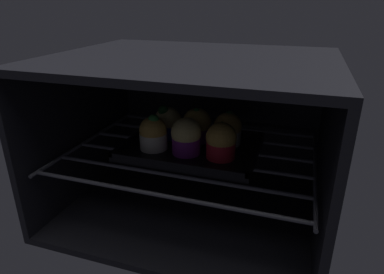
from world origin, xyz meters
The scene contains 9 objects.
oven_cavity centered at (0.00, 26.25, 17.00)cm, with size 59.00×47.00×37.00cm.
oven_rack centered at (0.00, 22.00, 13.60)cm, with size 54.80×42.00×0.80cm.
baking_tray centered at (0.00, 22.27, 14.70)cm, with size 29.97×22.45×2.20cm.
muffin_row0_col0 centered at (-7.75, 18.34, 18.77)cm, with size 6.19×6.19×8.19cm.
muffin_row0_col1 centered at (0.26, 18.31, 18.99)cm, with size 6.54×6.54×8.05cm.
muffin_row0_col2 centered at (7.65, 18.56, 18.86)cm, with size 6.49×6.49×7.78cm.
muffin_row1_col0 centered at (-7.37, 25.72, 18.78)cm, with size 6.49×6.49×8.24cm.
muffin_row1_col1 centered at (0.34, 25.90, 18.91)cm, with size 6.67×6.67×8.15cm.
muffin_row1_col2 centered at (7.28, 26.23, 18.68)cm, with size 6.41×6.41×7.74cm.
Camera 1 is at (22.30, -44.82, 46.45)cm, focal length 31.54 mm.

